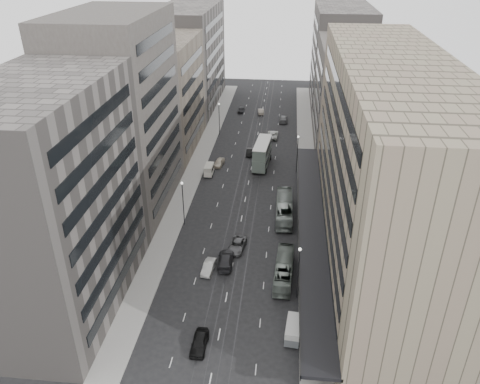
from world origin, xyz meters
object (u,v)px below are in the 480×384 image
at_px(bus_far, 284,209).
at_px(pedestrian, 329,346).
at_px(double_decker, 262,153).
at_px(vw_microbus, 293,329).
at_px(sedan_0, 199,342).
at_px(sedan_2, 237,245).
at_px(sedan_1, 209,267).
at_px(panel_van, 209,170).
at_px(bus_near, 284,269).

height_order(bus_far, pedestrian, bus_far).
distance_m(double_decker, vw_microbus, 50.48).
xyz_separation_m(sedan_0, sedan_2, (2.32, 20.95, -0.08)).
bearing_deg(sedan_0, sedan_1, 95.72).
bearing_deg(panel_van, vw_microbus, -68.18).
bearing_deg(vw_microbus, bus_far, 98.86).
xyz_separation_m(bus_far, sedan_2, (-7.24, -10.79, -0.97)).
bearing_deg(vw_microbus, sedan_1, 141.66).
bearing_deg(pedestrian, double_decker, -115.31).
height_order(bus_near, sedan_0, bus_near).
bearing_deg(bus_near, sedan_1, 0.41).
distance_m(double_decker, sedan_2, 32.00).
distance_m(sedan_0, sedan_2, 21.08).
height_order(sedan_0, sedan_1, sedan_0).
bearing_deg(sedan_1, bus_near, 3.41).
bearing_deg(panel_van, sedan_1, -80.90).
xyz_separation_m(double_decker, sedan_0, (-4.29, -52.81, -2.21)).
xyz_separation_m(vw_microbus, panel_van, (-17.78, 44.23, 0.01)).
xyz_separation_m(double_decker, pedestrian, (11.32, -51.96, -1.91)).
relative_size(vw_microbus, sedan_1, 1.03).
relative_size(bus_far, pedestrian, 6.39).
bearing_deg(double_decker, sedan_0, -89.53).
height_order(bus_near, bus_far, bus_far).
bearing_deg(sedan_2, pedestrian, -49.52).
xyz_separation_m(bus_near, sedan_2, (-7.56, 6.48, -0.76)).
bearing_deg(bus_near, sedan_2, -37.89).
relative_size(vw_microbus, panel_van, 1.19).
xyz_separation_m(sedan_0, sedan_1, (-1.32, 14.92, -0.09)).
relative_size(bus_far, sedan_0, 2.60).
relative_size(double_decker, sedan_2, 2.05).
height_order(panel_van, sedan_2, panel_van).
height_order(bus_near, panel_van, bus_near).
relative_size(bus_far, sedan_2, 2.37).
distance_m(vw_microbus, sedan_1, 17.45).
bearing_deg(sedan_2, sedan_0, -89.30).
xyz_separation_m(bus_near, pedestrian, (5.73, -13.63, -0.37)).
bearing_deg(double_decker, bus_near, -76.59).
relative_size(panel_van, pedestrian, 1.95).
distance_m(bus_far, pedestrian, 31.49).
distance_m(sedan_1, pedestrian, 22.02).
bearing_deg(sedan_1, sedan_2, 64.58).
bearing_deg(sedan_0, sedan_2, 84.36).
height_order(bus_far, sedan_2, bus_far).
height_order(bus_far, double_decker, double_decker).
relative_size(sedan_0, pedestrian, 2.45).
relative_size(bus_near, pedestrian, 5.59).
relative_size(vw_microbus, sedan_0, 0.95).
distance_m(bus_near, sedan_0, 17.54).
height_order(panel_van, sedan_1, panel_van).
distance_m(bus_near, sedan_2, 9.99).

